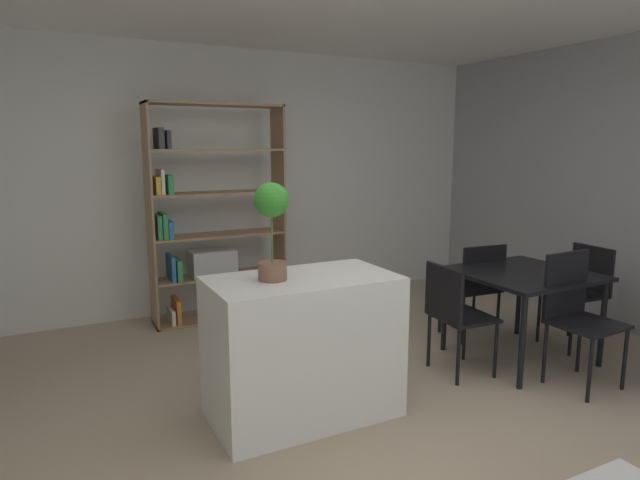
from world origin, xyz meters
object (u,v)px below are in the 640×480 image
object	(u,v)px
dining_chair_island_side	(454,309)
dining_chair_far	(476,282)
kitchen_island	(303,347)
open_bookshelf	(207,227)
dining_chair_window_side	(581,286)
potted_plant_on_island	(272,219)
dining_table	(523,281)
dining_chair_near	(576,307)

from	to	relation	value
dining_chair_island_side	dining_chair_far	bearing A→B (deg)	-49.55
kitchen_island	open_bookshelf	size ratio (longest dim) A/B	0.55
open_bookshelf	dining_chair_window_side	bearing A→B (deg)	-38.78
potted_plant_on_island	kitchen_island	bearing A→B (deg)	-4.98
dining_table	dining_chair_island_side	bearing A→B (deg)	179.44
kitchen_island	dining_chair_window_side	size ratio (longest dim) A/B	1.34
dining_chair_near	dining_chair_window_side	bearing A→B (deg)	32.17
potted_plant_on_island	dining_chair_far	world-z (taller)	potted_plant_on_island
dining_chair_near	dining_chair_island_side	xyz separation A→B (m)	(-0.70, 0.51, -0.06)
dining_chair_far	dining_chair_near	world-z (taller)	dining_chair_near
dining_chair_near	dining_chair_far	bearing A→B (deg)	87.58
potted_plant_on_island	dining_chair_window_side	distance (m)	3.00
potted_plant_on_island	open_bookshelf	distance (m)	2.23
open_bookshelf	dining_chair_window_side	xyz separation A→B (m)	(2.70, -2.17, -0.41)
potted_plant_on_island	dining_chair_near	xyz separation A→B (m)	(2.18, -0.47, -0.72)
open_bookshelf	dining_chair_far	distance (m)	2.61
dining_chair_island_side	open_bookshelf	bearing A→B (deg)	35.30
open_bookshelf	dining_chair_near	bearing A→B (deg)	-53.31
potted_plant_on_island	dining_table	distance (m)	2.28
potted_plant_on_island	dining_chair_near	bearing A→B (deg)	-12.22
dining_chair_near	dining_chair_island_side	size ratio (longest dim) A/B	1.13
dining_chair_far	dining_chair_near	xyz separation A→B (m)	(0.00, -1.01, 0.05)
dining_chair_near	potted_plant_on_island	bearing A→B (deg)	165.18
open_bookshelf	dining_table	world-z (taller)	open_bookshelf
dining_chair_island_side	potted_plant_on_island	bearing A→B (deg)	95.90
dining_table	dining_chair_island_side	world-z (taller)	dining_chair_island_side
dining_table	open_bookshelf	bearing A→B (deg)	132.63
dining_table	dining_chair_window_side	world-z (taller)	dining_chair_window_side
open_bookshelf	dining_chair_near	size ratio (longest dim) A/B	2.20
potted_plant_on_island	dining_chair_far	xyz separation A→B (m)	(2.18, 0.54, -0.77)
kitchen_island	dining_chair_window_side	xyz separation A→B (m)	(2.70, 0.04, 0.07)
kitchen_island	dining_chair_island_side	distance (m)	1.29
dining_chair_window_side	potted_plant_on_island	bearing A→B (deg)	-85.21
open_bookshelf	dining_chair_island_side	xyz separation A→B (m)	(1.28, -2.15, -0.43)
dining_chair_window_side	dining_chair_near	distance (m)	0.87
potted_plant_on_island	open_bookshelf	world-z (taller)	open_bookshelf
dining_table	dining_chair_far	bearing A→B (deg)	90.84
dining_chair_far	kitchen_island	bearing A→B (deg)	20.50
dining_table	dining_chair_window_side	xyz separation A→B (m)	(0.71, -0.01, -0.13)
kitchen_island	potted_plant_on_island	size ratio (longest dim) A/B	1.97
potted_plant_on_island	dining_chair_far	size ratio (longest dim) A/B	0.68
dining_chair_near	dining_table	bearing A→B (deg)	86.89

